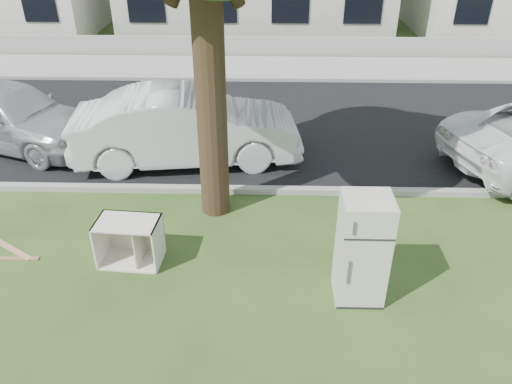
{
  "coord_description": "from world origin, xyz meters",
  "views": [
    {
      "loc": [
        0.59,
        -6.34,
        5.28
      ],
      "look_at": [
        0.41,
        0.6,
        1.12
      ],
      "focal_mm": 35.0,
      "sensor_mm": 36.0,
      "label": 1
    }
  ],
  "objects_px": {
    "fridge": "(362,249)",
    "car_left": "(8,114)",
    "cabinet": "(130,241)",
    "car_center": "(187,127)"
  },
  "relations": [
    {
      "from": "fridge",
      "to": "cabinet",
      "type": "height_order",
      "value": "fridge"
    },
    {
      "from": "cabinet",
      "to": "car_left",
      "type": "height_order",
      "value": "car_left"
    },
    {
      "from": "cabinet",
      "to": "car_center",
      "type": "distance_m",
      "value": 3.75
    },
    {
      "from": "car_center",
      "to": "car_left",
      "type": "xyz_separation_m",
      "value": [
        -4.36,
        0.71,
        -0.04
      ]
    },
    {
      "from": "fridge",
      "to": "car_center",
      "type": "distance_m",
      "value": 5.45
    },
    {
      "from": "fridge",
      "to": "car_center",
      "type": "xyz_separation_m",
      "value": [
        -3.2,
        4.42,
        -0.03
      ]
    },
    {
      "from": "car_center",
      "to": "car_left",
      "type": "bearing_deg",
      "value": 73.41
    },
    {
      "from": "cabinet",
      "to": "car_left",
      "type": "distance_m",
      "value": 5.92
    },
    {
      "from": "fridge",
      "to": "car_left",
      "type": "bearing_deg",
      "value": 145.82
    },
    {
      "from": "cabinet",
      "to": "car_left",
      "type": "relative_size",
      "value": 0.22
    }
  ]
}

